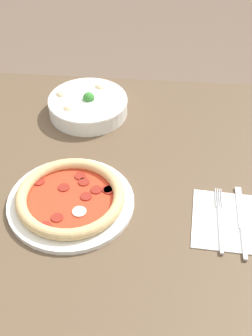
{
  "coord_description": "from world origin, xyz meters",
  "views": [
    {
      "loc": [
        0.09,
        -0.79,
        1.55
      ],
      "look_at": [
        0.02,
        0.03,
        0.79
      ],
      "focal_mm": 50.0,
      "sensor_mm": 36.0,
      "label": 1
    }
  ],
  "objects_px": {
    "knife": "(242,224)",
    "pizza": "(71,199)",
    "bowl": "(88,105)",
    "fork": "(220,220)"
  },
  "relations": [
    {
      "from": "bowl",
      "to": "knife",
      "type": "bearing_deg",
      "value": -44.06
    },
    {
      "from": "pizza",
      "to": "knife",
      "type": "bearing_deg",
      "value": -4.44
    },
    {
      "from": "bowl",
      "to": "knife",
      "type": "distance_m",
      "value": 0.55
    },
    {
      "from": "fork",
      "to": "knife",
      "type": "bearing_deg",
      "value": -98.01
    },
    {
      "from": "pizza",
      "to": "bowl",
      "type": "distance_m",
      "value": 0.35
    },
    {
      "from": "knife",
      "to": "pizza",
      "type": "bearing_deg",
      "value": 86.16
    },
    {
      "from": "pizza",
      "to": "knife",
      "type": "relative_size",
      "value": 1.38
    },
    {
      "from": "pizza",
      "to": "fork",
      "type": "height_order",
      "value": "pizza"
    },
    {
      "from": "bowl",
      "to": "knife",
      "type": "xyz_separation_m",
      "value": [
        0.39,
        -0.38,
        -0.02
      ]
    },
    {
      "from": "pizza",
      "to": "bowl",
      "type": "relative_size",
      "value": 1.3
    }
  ]
}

